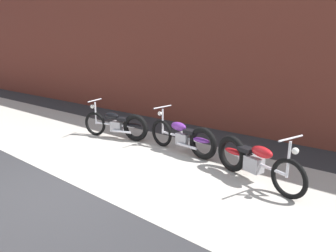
{
  "coord_description": "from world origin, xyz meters",
  "views": [
    {
      "loc": [
        4.28,
        -2.68,
        2.36
      ],
      "look_at": [
        0.44,
        2.11,
        0.75
      ],
      "focal_mm": 31.17,
      "sensor_mm": 36.0,
      "label": 1
    }
  ],
  "objects": [
    {
      "name": "brick_building_wall",
      "position": [
        0.0,
        5.2,
        2.65
      ],
      "size": [
        36.0,
        0.5,
        5.29
      ],
      "primitive_type": "cube",
      "color": "brown",
      "rests_on": "ground"
    },
    {
      "name": "ground_plane",
      "position": [
        0.0,
        0.0,
        0.0
      ],
      "size": [
        80.0,
        80.0,
        0.0
      ],
      "primitive_type": "plane",
      "color": "#2D2D30"
    },
    {
      "name": "motorcycle_purple",
      "position": [
        0.57,
        2.61,
        0.4
      ],
      "size": [
        2.01,
        0.59,
        1.03
      ],
      "rotation": [
        0.0,
        0.0,
        3.04
      ],
      "color": "black",
      "rests_on": "ground"
    },
    {
      "name": "sidewalk_slab",
      "position": [
        0.0,
        1.75,
        0.0
      ],
      "size": [
        36.0,
        3.5,
        0.01
      ],
      "primitive_type": "cube",
      "color": "#B2ADA3",
      "rests_on": "ground"
    },
    {
      "name": "motorcycle_black",
      "position": [
        -1.52,
        2.45,
        0.4
      ],
      "size": [
        1.96,
        0.77,
        1.03
      ],
      "rotation": [
        0.0,
        0.0,
        3.41
      ],
      "color": "black",
      "rests_on": "ground"
    },
    {
      "name": "motorcycle_red",
      "position": [
        2.32,
        2.2,
        0.4
      ],
      "size": [
        1.93,
        0.87,
        1.03
      ],
      "rotation": [
        0.0,
        0.0,
        -0.33
      ],
      "color": "black",
      "rests_on": "ground"
    }
  ]
}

